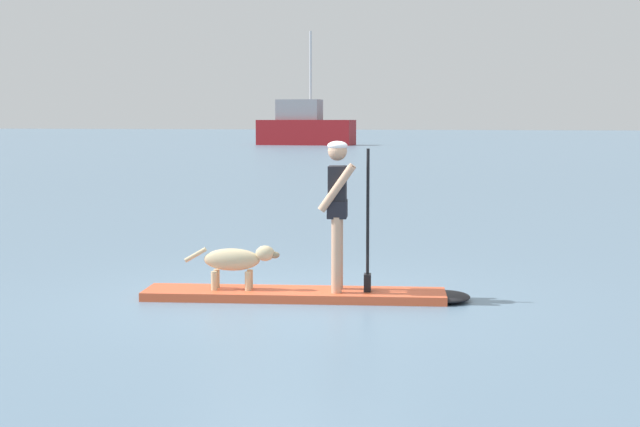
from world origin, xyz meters
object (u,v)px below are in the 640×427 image
(paddleboard, at_px, (314,295))
(person_paddler, at_px, (339,204))
(moored_boat_far_starboard, at_px, (305,127))
(dog, at_px, (236,260))

(paddleboard, distance_m, person_paddler, 1.09)
(moored_boat_far_starboard, bearing_deg, dog, -72.35)
(dog, bearing_deg, person_paddler, 12.82)
(person_paddler, bearing_deg, paddleboard, -167.18)
(paddleboard, height_order, dog, dog)
(dog, distance_m, moored_boat_far_starboard, 69.07)
(person_paddler, xyz_separation_m, dog, (-1.16, -0.26, -0.67))
(dog, height_order, moored_boat_far_starboard, moored_boat_far_starboard)
(paddleboard, xyz_separation_m, dog, (-0.89, -0.20, 0.39))
(person_paddler, distance_m, moored_boat_far_starboard, 69.17)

